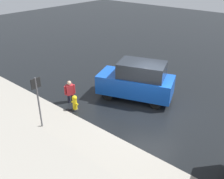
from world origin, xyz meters
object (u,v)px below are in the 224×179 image
object	(u,v)px
moving_hatchback	(137,81)
fire_hydrant	(75,103)
pedestrian	(70,90)
sign_post	(38,96)

from	to	relation	value
moving_hatchback	fire_hydrant	distance (m)	3.43
pedestrian	sign_post	world-z (taller)	sign_post
moving_hatchback	pedestrian	distance (m)	3.53
moving_hatchback	fire_hydrant	bearing A→B (deg)	61.74
pedestrian	moving_hatchback	bearing A→B (deg)	-132.34
fire_hydrant	sign_post	distance (m)	2.26
sign_post	moving_hatchback	bearing A→B (deg)	-108.65
moving_hatchback	fire_hydrant	xyz separation A→B (m)	(1.60, 2.97, -0.63)
sign_post	fire_hydrant	bearing A→B (deg)	-91.63
moving_hatchback	sign_post	xyz separation A→B (m)	(1.65, 4.90, 0.55)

